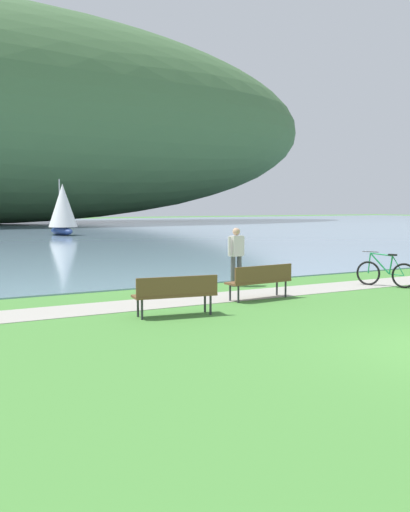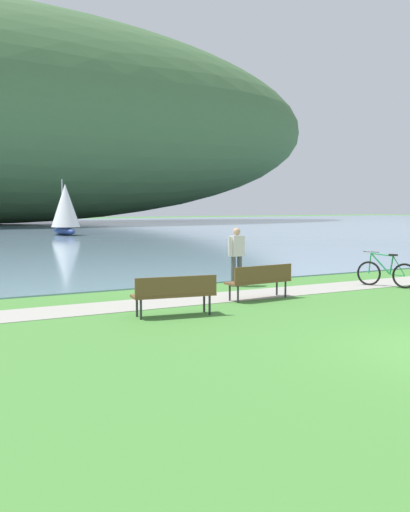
% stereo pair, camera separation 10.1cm
% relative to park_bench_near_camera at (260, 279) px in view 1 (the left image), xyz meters
% --- Properties ---
extents(shoreline_path, '(60.00, 1.50, 0.01)m').
position_rel_park_bench_near_camera_xyz_m(shoreline_path, '(0.03, 0.78, -0.52)').
color(shoreline_path, '#A39E93').
rests_on(shoreline_path, ground).
extents(park_bench_near_camera, '(1.84, 0.64, 0.88)m').
position_rel_park_bench_near_camera_xyz_m(park_bench_near_camera, '(0.00, 0.00, 0.00)').
color(park_bench_near_camera, brown).
rests_on(park_bench_near_camera, ground).
extents(park_bench_further_along, '(1.85, 0.73, 0.88)m').
position_rel_park_bench_near_camera_xyz_m(park_bench_further_along, '(-2.85, -0.95, 0.00)').
color(park_bench_further_along, brown).
rests_on(park_bench_further_along, ground).
extents(bicycle_leaning_near_bench, '(0.81, 1.63, 1.01)m').
position_rel_park_bench_near_camera_xyz_m(bicycle_leaning_near_bench, '(4.51, 0.15, -0.12)').
color(bicycle_leaning_near_bench, black).
rests_on(bicycle_leaning_near_bench, ground).
extents(person_at_shoreline, '(0.60, 0.28, 1.71)m').
position_rel_park_bench_near_camera_xyz_m(person_at_shoreline, '(0.79, 2.39, 0.46)').
color(person_at_shoreline, '#4C4C51').
rests_on(person_at_shoreline, ground).
extents(sailboat_mid_bay, '(2.36, 3.73, 4.28)m').
position_rel_park_bench_near_camera_xyz_m(sailboat_mid_bay, '(4.12, 32.35, 1.53)').
color(sailboat_mid_bay, navy).
rests_on(sailboat_mid_bay, bay_water).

